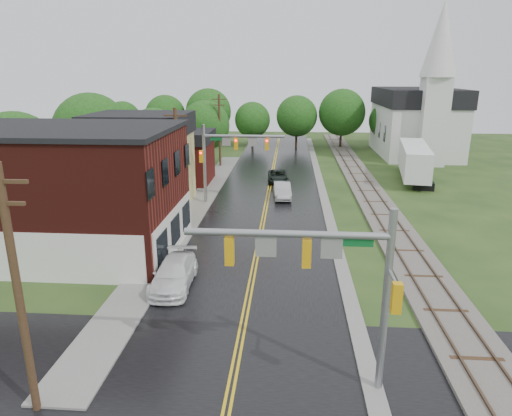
# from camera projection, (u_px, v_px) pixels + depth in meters

# --- Properties ---
(main_road) EXTENTS (10.00, 90.00, 0.02)m
(main_road) POSITION_uv_depth(u_px,v_px,m) (268.00, 196.00, 44.54)
(main_road) COLOR black
(main_road) RESTS_ON ground
(cross_road) EXTENTS (60.00, 9.00, 0.02)m
(cross_road) POSITION_uv_depth(u_px,v_px,m) (232.00, 382.00, 17.79)
(cross_road) COLOR black
(cross_road) RESTS_ON ground
(curb_right) EXTENTS (0.80, 70.00, 0.12)m
(curb_right) POSITION_uv_depth(u_px,v_px,m) (320.00, 185.00, 48.93)
(curb_right) COLOR gray
(curb_right) RESTS_ON ground
(sidewalk_left) EXTENTS (2.40, 50.00, 0.12)m
(sidewalk_left) POSITION_uv_depth(u_px,v_px,m) (195.00, 209.00, 40.21)
(sidewalk_left) COLOR gray
(sidewalk_left) RESTS_ON ground
(brick_building) EXTENTS (14.30, 10.30, 8.30)m
(brick_building) POSITION_uv_depth(u_px,v_px,m) (67.00, 190.00, 29.91)
(brick_building) COLOR #47140F
(brick_building) RESTS_ON ground
(yellow_house) EXTENTS (8.00, 7.00, 6.40)m
(yellow_house) POSITION_uv_depth(u_px,v_px,m) (143.00, 170.00, 40.59)
(yellow_house) COLOR tan
(yellow_house) RESTS_ON ground
(darkred_building) EXTENTS (7.00, 6.00, 4.40)m
(darkred_building) POSITION_uv_depth(u_px,v_px,m) (178.00, 162.00, 49.40)
(darkred_building) COLOR #3F0F0C
(darkred_building) RESTS_ON ground
(church) EXTENTS (10.40, 18.40, 20.00)m
(church) POSITION_uv_depth(u_px,v_px,m) (419.00, 115.00, 64.11)
(church) COLOR silver
(church) RESTS_ON ground
(railroad) EXTENTS (3.20, 80.00, 0.30)m
(railroad) POSITION_uv_depth(u_px,v_px,m) (364.00, 184.00, 48.57)
(railroad) COLOR #59544C
(railroad) RESTS_ON ground
(traffic_signal_near) EXTENTS (7.34, 0.30, 7.20)m
(traffic_signal_near) POSITION_uv_depth(u_px,v_px,m) (328.00, 268.00, 16.11)
(traffic_signal_near) COLOR gray
(traffic_signal_near) RESTS_ON ground
(traffic_signal_far) EXTENTS (7.34, 0.43, 7.20)m
(traffic_signal_far) POSITION_uv_depth(u_px,v_px,m) (228.00, 150.00, 40.50)
(traffic_signal_far) COLOR gray
(traffic_signal_far) RESTS_ON ground
(utility_pole_a) EXTENTS (1.80, 0.28, 9.00)m
(utility_pole_a) POSITION_uv_depth(u_px,v_px,m) (18.00, 290.00, 15.01)
(utility_pole_a) COLOR #382616
(utility_pole_a) RESTS_ON ground
(utility_pole_b) EXTENTS (1.80, 0.28, 9.00)m
(utility_pole_b) POSITION_uv_depth(u_px,v_px,m) (178.00, 163.00, 36.03)
(utility_pole_b) COLOR #382616
(utility_pole_b) RESTS_ON ground
(utility_pole_c) EXTENTS (1.80, 0.28, 9.00)m
(utility_pole_c) POSITION_uv_depth(u_px,v_px,m) (220.00, 129.00, 57.05)
(utility_pole_c) COLOR #382616
(utility_pole_c) RESTS_ON ground
(tree_left_a) EXTENTS (6.80, 6.80, 8.67)m
(tree_left_a) POSITION_uv_depth(u_px,v_px,m) (18.00, 156.00, 36.76)
(tree_left_a) COLOR black
(tree_left_a) RESTS_ON ground
(tree_left_b) EXTENTS (7.60, 7.60, 9.69)m
(tree_left_b) POSITION_uv_depth(u_px,v_px,m) (93.00, 133.00, 46.00)
(tree_left_b) COLOR black
(tree_left_b) RESTS_ON ground
(tree_left_c) EXTENTS (6.00, 6.00, 7.65)m
(tree_left_c) POSITION_uv_depth(u_px,v_px,m) (155.00, 135.00, 53.70)
(tree_left_c) COLOR black
(tree_left_c) RESTS_ON ground
(tree_left_e) EXTENTS (6.40, 6.40, 8.16)m
(tree_left_e) POSITION_uv_depth(u_px,v_px,m) (206.00, 127.00, 58.98)
(tree_left_e) COLOR black
(tree_left_e) RESTS_ON ground
(suv_dark) EXTENTS (2.41, 4.75, 1.29)m
(suv_dark) POSITION_uv_depth(u_px,v_px,m) (278.00, 176.00, 49.86)
(suv_dark) COLOR black
(suv_dark) RESTS_ON ground
(sedan_silver) EXTENTS (1.91, 4.59, 1.48)m
(sedan_silver) POSITION_uv_depth(u_px,v_px,m) (282.00, 191.00, 43.56)
(sedan_silver) COLOR #A9A9AE
(sedan_silver) RESTS_ON ground
(pickup_white) EXTENTS (2.25, 5.22, 1.50)m
(pickup_white) POSITION_uv_depth(u_px,v_px,m) (174.00, 274.00, 25.52)
(pickup_white) COLOR white
(pickup_white) RESTS_ON ground
(semi_trailer) EXTENTS (4.66, 12.51, 3.86)m
(semi_trailer) POSITION_uv_depth(u_px,v_px,m) (414.00, 160.00, 50.48)
(semi_trailer) COLOR black
(semi_trailer) RESTS_ON ground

